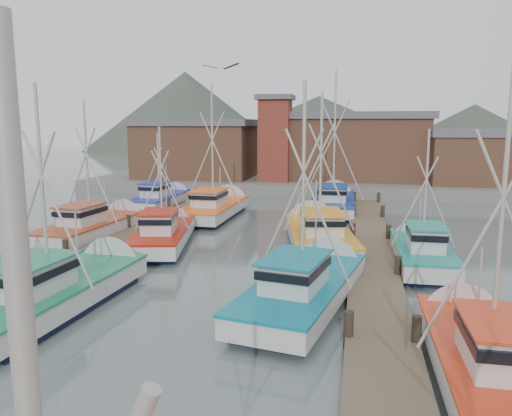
% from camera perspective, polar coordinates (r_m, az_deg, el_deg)
% --- Properties ---
extents(ground, '(260.00, 260.00, 0.00)m').
position_cam_1_polar(ground, '(19.12, -8.08, -11.54)').
color(ground, '#4F5F5D').
rests_on(ground, ground).
extents(dock_left, '(2.30, 46.00, 1.50)m').
position_cam_1_polar(dock_left, '(25.48, -20.08, -6.16)').
color(dock_left, brown).
rests_on(dock_left, ground).
extents(dock_right, '(2.30, 46.00, 1.50)m').
position_cam_1_polar(dock_right, '(21.89, 13.43, -8.38)').
color(dock_right, brown).
rests_on(dock_right, ground).
extents(quay, '(44.00, 16.00, 1.20)m').
position_cam_1_polar(quay, '(54.50, 4.93, 2.89)').
color(quay, slate).
rests_on(quay, ground).
extents(shed_left, '(12.72, 8.48, 6.20)m').
position_cam_1_polar(shed_left, '(54.59, -6.89, 6.80)').
color(shed_left, brown).
rests_on(shed_left, quay).
extents(shed_center, '(14.84, 9.54, 6.90)m').
position_cam_1_polar(shed_center, '(53.84, 11.39, 7.02)').
color(shed_center, brown).
rests_on(shed_center, quay).
extents(shed_right, '(8.48, 6.36, 5.20)m').
position_cam_1_polar(shed_right, '(52.05, 23.60, 5.40)').
color(shed_right, brown).
rests_on(shed_right, quay).
extents(lookout_tower, '(3.60, 3.60, 8.50)m').
position_cam_1_polar(lookout_tower, '(50.46, 2.21, 8.03)').
color(lookout_tower, maroon).
rests_on(lookout_tower, quay).
extents(distant_hills, '(175.00, 140.00, 42.00)m').
position_cam_1_polar(distant_hills, '(140.82, 3.72, 6.69)').
color(distant_hills, '#475345').
rests_on(distant_hills, ground).
extents(boat_4, '(3.72, 9.83, 9.11)m').
position_cam_1_polar(boat_4, '(20.50, -21.22, -8.63)').
color(boat_4, black).
rests_on(boat_4, ground).
extents(boat_5, '(4.64, 9.83, 9.19)m').
position_cam_1_polar(boat_5, '(19.56, 5.90, -8.88)').
color(boat_5, black).
rests_on(boat_5, ground).
extents(boat_7, '(3.66, 8.48, 9.09)m').
position_cam_1_polar(boat_7, '(15.32, 24.51, -15.08)').
color(boat_7, black).
rests_on(boat_7, ground).
extents(boat_8, '(4.28, 8.89, 7.43)m').
position_cam_1_polar(boat_8, '(28.93, -10.40, -2.95)').
color(boat_8, black).
rests_on(boat_8, ground).
extents(boat_9, '(5.05, 10.67, 9.54)m').
position_cam_1_polar(boat_9, '(28.84, 7.05, -2.89)').
color(boat_9, black).
rests_on(boat_9, ground).
extents(boat_10, '(3.75, 9.37, 9.07)m').
position_cam_1_polar(boat_10, '(32.24, -17.68, -1.96)').
color(boat_10, black).
rests_on(boat_10, ground).
extents(boat_11, '(2.97, 7.91, 7.25)m').
position_cam_1_polar(boat_11, '(25.90, 18.29, -4.75)').
color(boat_11, black).
rests_on(boat_11, ground).
extents(boat_12, '(4.27, 10.07, 10.63)m').
position_cam_1_polar(boat_12, '(37.64, -4.56, 0.06)').
color(boat_12, black).
rests_on(boat_12, ground).
extents(boat_13, '(4.76, 10.54, 11.93)m').
position_cam_1_polar(boat_13, '(40.57, 8.81, 0.68)').
color(boat_13, black).
rests_on(boat_13, ground).
extents(boat_14, '(2.94, 8.67, 6.88)m').
position_cam_1_polar(boat_14, '(42.50, -10.63, 1.00)').
color(boat_14, black).
rests_on(boat_14, ground).
extents(gull_far, '(1.51, 0.66, 0.24)m').
position_cam_1_polar(gull_far, '(19.53, -4.04, 15.77)').
color(gull_far, gray).
rests_on(gull_far, ground).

